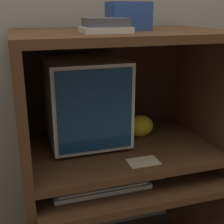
# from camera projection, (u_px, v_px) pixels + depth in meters

# --- Properties ---
(wall_back) EXTENTS (6.00, 0.06, 2.60)m
(wall_back) POSITION_uv_depth(u_px,v_px,m) (100.00, 30.00, 1.75)
(wall_back) COLOR gray
(wall_back) RESTS_ON ground_plane
(desk_base) EXTENTS (0.99, 0.66, 0.63)m
(desk_base) POSITION_uv_depth(u_px,v_px,m) (123.00, 209.00, 1.66)
(desk_base) COLOR #4C2D19
(desk_base) RESTS_ON ground_plane
(desk_monitor_shelf) EXTENTS (0.99, 0.61, 0.12)m
(desk_monitor_shelf) POSITION_uv_depth(u_px,v_px,m) (120.00, 151.00, 1.60)
(desk_monitor_shelf) COLOR #4C2D19
(desk_monitor_shelf) RESTS_ON desk_base
(hutch_upper) EXTENTS (0.99, 0.61, 0.57)m
(hutch_upper) POSITION_uv_depth(u_px,v_px,m) (119.00, 70.00, 1.50)
(hutch_upper) COLOR #4C2D19
(hutch_upper) RESTS_ON desk_monitor_shelf
(crt_monitor) EXTENTS (0.38, 0.38, 0.44)m
(crt_monitor) POSITION_uv_depth(u_px,v_px,m) (86.00, 101.00, 1.56)
(crt_monitor) COLOR beige
(crt_monitor) RESTS_ON desk_monitor_shelf
(keyboard) EXTENTS (0.45, 0.13, 0.03)m
(keyboard) POSITION_uv_depth(u_px,v_px,m) (102.00, 187.00, 1.43)
(keyboard) COLOR beige
(keyboard) RESTS_ON desk_base
(mouse) EXTENTS (0.07, 0.05, 0.03)m
(mouse) POSITION_uv_depth(u_px,v_px,m) (159.00, 177.00, 1.50)
(mouse) COLOR #28282B
(mouse) RESTS_ON desk_base
(snack_bag) EXTENTS (0.14, 0.11, 0.12)m
(snack_bag) POSITION_uv_depth(u_px,v_px,m) (140.00, 126.00, 1.70)
(snack_bag) COLOR gold
(snack_bag) RESTS_ON desk_monitor_shelf
(book_stack) EXTENTS (0.20, 0.16, 0.06)m
(book_stack) POSITION_uv_depth(u_px,v_px,m) (105.00, 26.00, 1.29)
(book_stack) COLOR beige
(book_stack) RESTS_ON hutch_upper
(paper_card) EXTENTS (0.14, 0.09, 0.00)m
(paper_card) POSITION_uv_depth(u_px,v_px,m) (143.00, 162.00, 1.42)
(paper_card) COLOR #CCB28C
(paper_card) RESTS_ON desk_monitor_shelf
(storage_box) EXTENTS (0.18, 0.15, 0.12)m
(storage_box) POSITION_uv_depth(u_px,v_px,m) (128.00, 16.00, 1.41)
(storage_box) COLOR navy
(storage_box) RESTS_ON hutch_upper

